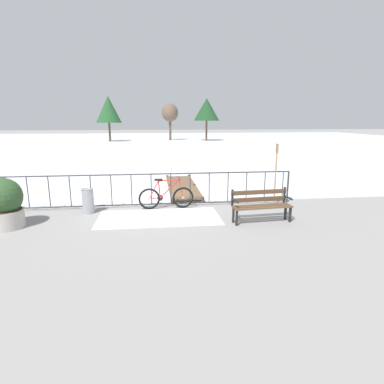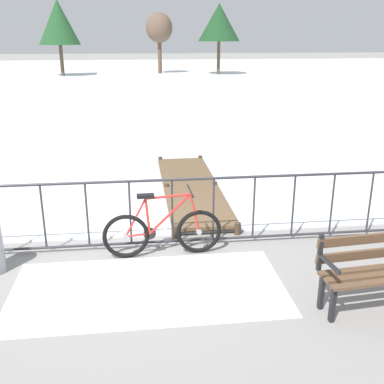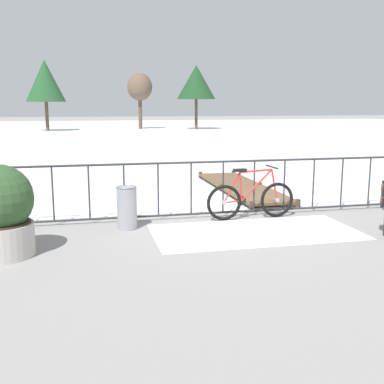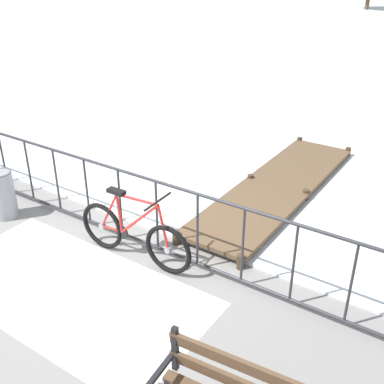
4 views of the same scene
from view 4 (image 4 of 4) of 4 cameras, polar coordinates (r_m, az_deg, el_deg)
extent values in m
plane|color=gray|center=(6.59, -8.42, -5.62)|extent=(160.00, 160.00, 0.00)
cube|color=white|center=(5.79, -14.80, -11.44)|extent=(3.42, 1.70, 0.01)
cylinder|color=#2D2D33|center=(6.09, -9.08, 2.73)|extent=(9.00, 0.04, 0.04)
cylinder|color=#2D2D33|center=(6.55, -8.46, -5.03)|extent=(9.00, 0.04, 0.04)
cylinder|color=#2D2D33|center=(8.05, -21.99, 3.46)|extent=(0.03, 0.03, 0.97)
cylinder|color=#2D2D33|center=(7.58, -19.26, 2.49)|extent=(0.03, 0.03, 0.97)
cylinder|color=#2D2D33|center=(7.12, -16.18, 1.38)|extent=(0.03, 0.03, 0.97)
cylinder|color=#2D2D33|center=(6.70, -12.70, 0.13)|extent=(0.03, 0.03, 0.97)
cylinder|color=#2D2D33|center=(6.30, -8.76, -1.29)|extent=(0.03, 0.03, 0.97)
cylinder|color=#2D2D33|center=(5.95, -4.32, -2.88)|extent=(0.03, 0.03, 0.97)
cylinder|color=#2D2D33|center=(5.63, 0.67, -4.64)|extent=(0.03, 0.03, 0.97)
cylinder|color=#2D2D33|center=(5.38, 6.21, -6.54)|extent=(0.03, 0.03, 0.97)
cylinder|color=#2D2D33|center=(5.18, 12.29, -8.54)|extent=(0.03, 0.03, 0.97)
cylinder|color=#2D2D33|center=(5.05, 18.84, -10.57)|extent=(0.03, 0.03, 0.97)
torus|color=black|center=(6.28, -10.89, -4.09)|extent=(0.66, 0.08, 0.66)
cylinder|color=gray|center=(6.28, -10.89, -4.09)|extent=(0.08, 0.06, 0.08)
torus|color=black|center=(5.71, -2.93, -7.05)|extent=(0.66, 0.08, 0.66)
cylinder|color=gray|center=(5.71, -2.93, -7.05)|extent=(0.08, 0.06, 0.08)
cylinder|color=red|center=(5.95, -8.86, -2.60)|extent=(0.08, 0.04, 0.53)
cylinder|color=red|center=(5.76, -6.46, -3.30)|extent=(0.61, 0.06, 0.59)
cylinder|color=red|center=(5.64, -6.77, -0.92)|extent=(0.63, 0.06, 0.07)
cylinder|color=red|center=(6.17, -9.73, -4.45)|extent=(0.34, 0.04, 0.05)
cylinder|color=red|center=(6.05, -10.07, -2.26)|extent=(0.32, 0.04, 0.56)
cylinder|color=red|center=(5.58, -3.54, -4.39)|extent=(0.16, 0.04, 0.59)
cube|color=black|center=(5.81, -9.23, 0.07)|extent=(0.24, 0.11, 0.05)
cylinder|color=black|center=(5.44, -4.18, -1.15)|extent=(0.05, 0.52, 0.03)
cylinder|color=black|center=(6.07, -8.53, -4.83)|extent=(0.18, 0.03, 0.18)
cube|color=brown|center=(3.71, 8.79, -21.15)|extent=(1.60, 0.19, 0.12)
cube|color=black|center=(4.01, -2.07, -18.54)|extent=(0.05, 0.05, 0.45)
cube|color=black|center=(3.88, -4.08, -21.08)|extent=(0.07, 0.40, 0.04)
cylinder|color=gray|center=(7.41, -22.02, -0.34)|extent=(0.34, 0.34, 0.72)
cube|color=brown|center=(7.79, 10.35, 0.67)|extent=(1.10, 4.32, 0.06)
cylinder|color=#433323|center=(6.35, -1.96, -5.59)|extent=(0.10, 0.10, 0.20)
cylinder|color=#433323|center=(5.92, 5.94, -8.45)|extent=(0.10, 0.10, 0.20)
cylinder|color=#433323|center=(7.98, 7.11, 1.43)|extent=(0.10, 0.10, 0.20)
cylinder|color=#433323|center=(7.64, 13.70, -0.39)|extent=(0.10, 0.10, 0.20)
cylinder|color=#433323|center=(9.81, 12.97, 5.95)|extent=(0.10, 0.10, 0.20)
cylinder|color=#433323|center=(9.54, 18.47, 4.60)|extent=(0.10, 0.10, 0.20)
camera|label=1|loc=(6.92, -107.94, -16.64)|focal=29.49mm
camera|label=2|loc=(4.38, -84.81, -4.89)|focal=42.80mm
camera|label=3|loc=(7.83, -85.56, -9.70)|focal=43.96mm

